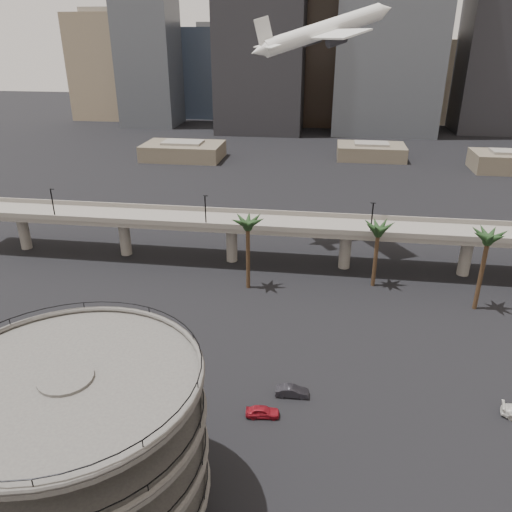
# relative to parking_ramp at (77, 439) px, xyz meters

# --- Properties ---
(ground) EXTENTS (700.00, 700.00, 0.00)m
(ground) POSITION_rel_parking_ramp_xyz_m (13.00, 4.00, -9.84)
(ground) COLOR black
(ground) RESTS_ON ground
(parking_ramp) EXTENTS (22.20, 22.20, 17.35)m
(parking_ramp) POSITION_rel_parking_ramp_xyz_m (0.00, 0.00, 0.00)
(parking_ramp) COLOR #4B4946
(parking_ramp) RESTS_ON ground
(overpass) EXTENTS (130.00, 9.30, 14.70)m
(overpass) POSITION_rel_parking_ramp_xyz_m (13.00, 59.00, -2.50)
(overpass) COLOR gray
(overpass) RESTS_ON ground
(palm_trees) EXTENTS (54.40, 18.40, 14.00)m
(palm_trees) POSITION_rel_parking_ramp_xyz_m (34.48, 51.47, 1.46)
(palm_trees) COLOR #432C1C
(palm_trees) RESTS_ON ground
(low_buildings) EXTENTS (135.00, 27.50, 6.80)m
(low_buildings) POSITION_rel_parking_ramp_xyz_m (19.89, 146.30, -6.97)
(low_buildings) COLOR brown
(low_buildings) RESTS_ON ground
(skyline) EXTENTS (269.00, 86.00, 114.07)m
(skyline) POSITION_rel_parking_ramp_xyz_m (28.11, 221.09, 31.84)
(skyline) COLOR #7E7057
(skyline) RESTS_ON ground
(airborne_jet) EXTENTS (27.78, 25.86, 10.88)m
(airborne_jet) POSITION_rel_parking_ramp_xyz_m (17.47, 74.48, 32.00)
(airborne_jet) COLOR white
(airborne_jet) RESTS_ON ground
(car_a) EXTENTS (4.13, 2.01, 1.36)m
(car_a) POSITION_rel_parking_ramp_xyz_m (13.83, 15.87, -9.16)
(car_a) COLOR maroon
(car_a) RESTS_ON ground
(car_b) EXTENTS (4.24, 1.64, 1.38)m
(car_b) POSITION_rel_parking_ramp_xyz_m (16.99, 20.00, -9.15)
(car_b) COLOR #222127
(car_b) RESTS_ON ground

